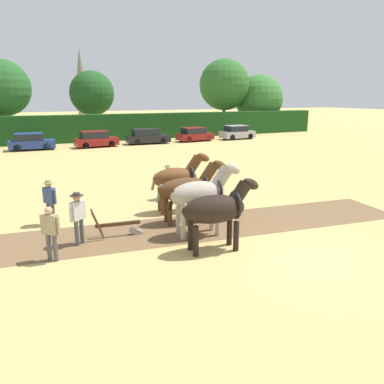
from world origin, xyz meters
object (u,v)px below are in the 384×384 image
object	(u,v)px
parked_car_right	(147,137)
parked_car_end_right	(237,133)
tree_right	(259,99)
draft_horse_lead_left	(217,209)
farmer_onlooker_right	(50,199)
farmer_at_plow	(78,214)
draft_horse_trail_left	(189,188)
draft_horse_trail_right	(178,178)
tree_center_right	(224,85)
farmer_onlooker_left	(50,230)
parked_car_center	(31,142)
draft_horse_lead_right	(201,195)
farmer_beside_team	(168,179)
church_spire	(81,82)
parked_car_far_right	(195,135)
plow	(122,227)
tree_center	(92,93)
tree_center_left	(2,88)
parked_car_center_right	(96,139)

from	to	relation	value
parked_car_right	parked_car_end_right	distance (m)	10.65
tree_right	draft_horse_lead_left	bearing A→B (deg)	-126.93
farmer_onlooker_right	farmer_at_plow	bearing A→B (deg)	-112.88
draft_horse_trail_left	draft_horse_trail_right	world-z (taller)	draft_horse_trail_right
tree_center_right	farmer_onlooker_left	xyz separation A→B (m)	(-26.53, -35.34, -5.34)
parked_car_center	draft_horse_lead_right	bearing A→B (deg)	-78.43
farmer_beside_team	draft_horse_trail_right	bearing A→B (deg)	-60.19
draft_horse_lead_left	farmer_beside_team	bearing A→B (deg)	88.91
church_spire	draft_horse_trail_left	bearing A→B (deg)	-96.80
draft_horse_trail_left	draft_horse_lead_right	bearing A→B (deg)	-90.33
draft_horse_lead_right	farmer_beside_team	xyz separation A→B (m)	(0.75, 4.97, -0.51)
church_spire	farmer_beside_team	distance (m)	70.16
draft_horse_trail_right	farmer_onlooker_left	distance (m)	6.16
draft_horse_trail_right	farmer_onlooker_left	bearing A→B (deg)	-143.87
parked_car_far_right	tree_center_right	bearing A→B (deg)	41.91
draft_horse_lead_right	plow	xyz separation A→B (m)	(-2.58, 1.07, -1.14)
tree_center	draft_horse_trail_left	world-z (taller)	tree_center
tree_center_left	parked_car_right	bearing A→B (deg)	-31.17
parked_car_end_right	parked_car_center	bearing A→B (deg)	176.95
farmer_beside_team	parked_car_end_right	world-z (taller)	farmer_beside_team
plow	church_spire	bearing A→B (deg)	88.35
farmer_beside_team	draft_horse_lead_right	bearing A→B (deg)	-58.38
parked_car_right	parked_car_far_right	world-z (taller)	parked_car_right
farmer_onlooker_right	draft_horse_trail_left	bearing A→B (deg)	-59.15
draft_horse_trail_left	farmer_onlooker_left	size ratio (longest dim) A/B	1.73
farmer_onlooker_right	parked_car_far_right	xyz separation A→B (m)	(16.97, 22.29, -0.30)
tree_center_right	parked_car_far_right	world-z (taller)	tree_center_right
tree_right	tree_center	bearing A→B (deg)	178.65
tree_center	draft_horse_trail_right	xyz separation A→B (m)	(-2.98, -32.31, -3.67)
draft_horse_trail_left	parked_car_right	size ratio (longest dim) A/B	0.65
parked_car_right	draft_horse_trail_left	bearing A→B (deg)	-102.09
draft_horse_trail_right	parked_car_center_right	bearing A→B (deg)	94.34
church_spire	parked_car_right	size ratio (longest dim) A/B	3.30
church_spire	farmer_beside_team	size ratio (longest dim) A/B	9.04
farmer_beside_team	parked_car_far_right	xyz separation A→B (m)	(11.52, 20.77, -0.23)
draft_horse_lead_right	farmer_onlooker_right	distance (m)	5.84
tree_center_right	draft_horse_trail_right	bearing A→B (deg)	-123.15
tree_center_left	tree_right	size ratio (longest dim) A/B	1.09
tree_center_right	church_spire	size ratio (longest dim) A/B	0.66
tree_right	plow	world-z (taller)	tree_right
draft_horse_trail_left	parked_car_end_right	size ratio (longest dim) A/B	0.73
tree_center	church_spire	xyz separation A→B (m)	(5.53, 39.10, 2.64)
church_spire	farmer_onlooker_right	xyz separation A→B (m)	(-13.58, -70.88, -6.74)
farmer_at_plow	parked_car_center	size ratio (longest dim) A/B	0.44
church_spire	farmer_beside_team	xyz separation A→B (m)	(-8.13, -69.36, -6.81)
parked_car_center_right	parked_car_right	size ratio (longest dim) A/B	0.92
plow	parked_car_far_right	world-z (taller)	parked_car_far_right
parked_car_far_right	farmer_at_plow	bearing A→B (deg)	-127.38
parked_car_center	draft_horse_trail_right	bearing A→B (deg)	-76.40
church_spire	farmer_onlooker_right	world-z (taller)	church_spire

